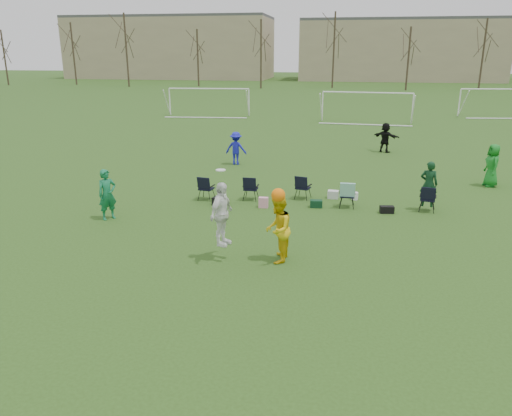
% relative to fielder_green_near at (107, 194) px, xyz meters
% --- Properties ---
extents(ground, '(260.00, 260.00, 0.00)m').
position_rel_fielder_green_near_xyz_m(ground, '(5.76, -4.84, -0.90)').
color(ground, '#2A4A17').
rests_on(ground, ground).
extents(fielder_green_near, '(0.75, 0.78, 1.79)m').
position_rel_fielder_green_near_xyz_m(fielder_green_near, '(0.00, 0.00, 0.00)').
color(fielder_green_near, '#147144').
rests_on(fielder_green_near, ground).
extents(fielder_blue, '(1.14, 0.71, 1.70)m').
position_rel_fielder_green_near_xyz_m(fielder_blue, '(2.55, 9.45, -0.05)').
color(fielder_blue, '#181BB6').
rests_on(fielder_blue, ground).
extents(fielder_green_far, '(0.72, 0.99, 1.87)m').
position_rel_fielder_green_near_xyz_m(fielder_green_far, '(14.47, 7.11, 0.04)').
color(fielder_green_far, '#157820').
rests_on(fielder_green_far, ground).
extents(fielder_black, '(1.62, 1.27, 1.72)m').
position_rel_fielder_green_near_xyz_m(fielder_black, '(10.42, 14.21, -0.04)').
color(fielder_black, black).
rests_on(fielder_black, ground).
extents(center_contest, '(2.30, 1.22, 2.64)m').
position_rel_fielder_green_near_xyz_m(center_contest, '(5.76, -2.71, 0.25)').
color(center_contest, white).
rests_on(center_contest, ground).
extents(sideline_setup, '(9.16, 2.08, 1.86)m').
position_rel_fielder_green_near_xyz_m(sideline_setup, '(7.50, 3.10, -0.35)').
color(sideline_setup, '#0E3419').
rests_on(sideline_setup, ground).
extents(goal_left, '(7.39, 0.76, 2.46)m').
position_rel_fielder_green_near_xyz_m(goal_left, '(-4.24, 29.16, 1.03)').
color(goal_left, white).
rests_on(goal_left, ground).
extents(goal_mid, '(7.40, 0.63, 2.46)m').
position_rel_fielder_green_near_xyz_m(goal_mid, '(9.76, 27.16, 1.03)').
color(goal_mid, white).
rests_on(goal_mid, ground).
extents(goal_right, '(7.35, 1.14, 2.46)m').
position_rel_fielder_green_near_xyz_m(goal_right, '(21.76, 33.16, 1.03)').
color(goal_right, white).
rests_on(goal_right, ground).
extents(tree_line, '(110.28, 3.28, 11.40)m').
position_rel_fielder_green_near_xyz_m(tree_line, '(5.99, 65.01, 4.19)').
color(tree_line, '#382B21').
rests_on(tree_line, ground).
extents(building_row, '(126.00, 16.00, 13.00)m').
position_rel_fielder_green_near_xyz_m(building_row, '(12.48, 91.16, 5.09)').
color(building_row, tan).
rests_on(building_row, ground).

